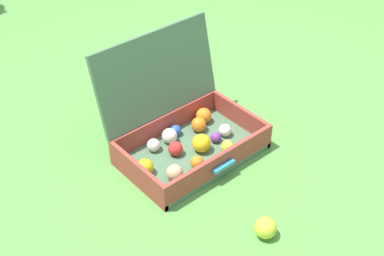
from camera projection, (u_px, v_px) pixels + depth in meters
ground_plane at (199, 158)px, 2.23m from camera, size 16.00×16.00×0.00m
open_suitcase at (183, 129)px, 2.21m from camera, size 0.59×0.49×0.48m
stray_ball_on_grass at (266, 228)px, 1.86m from camera, size 0.08×0.08×0.08m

